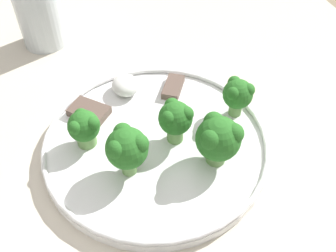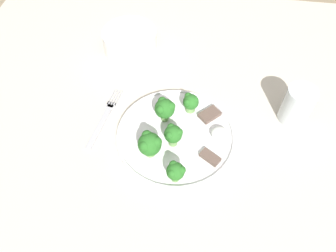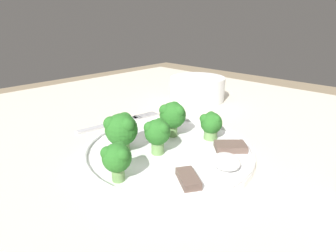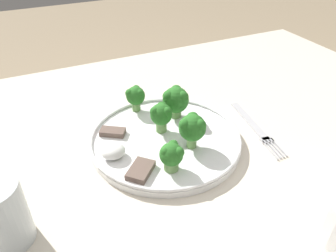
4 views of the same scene
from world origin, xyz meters
TOP-DOWN VIEW (x-y plane):
  - table at (0.00, 0.00)m, footprint 1.33×1.03m
  - dinner_plate at (-0.03, -0.10)m, footprint 0.28×0.28m
  - drinking_glass at (0.25, 0.00)m, footprint 0.07×0.07m
  - broccoli_floret_near_rim_left at (-0.03, -0.12)m, footprint 0.04×0.04m
  - broccoli_floret_center_left at (-0.08, -0.16)m, footprint 0.05×0.05m
  - broccoli_floret_back_left at (-0.06, -0.06)m, footprint 0.05×0.05m
  - broccoli_floret_front_left at (-0.01, -0.21)m, footprint 0.04×0.04m
  - broccoli_floret_center_back at (-0.00, -0.02)m, footprint 0.04×0.04m
  - meat_slice_front_slice at (0.06, -0.15)m, footprint 0.05×0.04m
  - meat_slice_middle_slice at (0.05, -0.03)m, footprint 0.06×0.06m
  - sauce_dollop at (0.08, -0.09)m, footprint 0.04×0.04m

SIDE VIEW (x-z plane):
  - table at x=0.00m, z-range 0.27..0.97m
  - dinner_plate at x=-0.03m, z-range 0.70..0.72m
  - meat_slice_front_slice at x=0.06m, z-range 0.71..0.72m
  - meat_slice_middle_slice at x=0.05m, z-range 0.71..0.72m
  - sauce_dollop at x=0.08m, z-range 0.71..0.74m
  - broccoli_floret_center_back at x=0.00m, z-range 0.72..0.77m
  - drinking_glass at x=0.25m, z-range 0.70..0.79m
  - broccoli_floret_front_left at x=-0.01m, z-range 0.72..0.77m
  - broccoli_floret_near_rim_left at x=-0.03m, z-range 0.72..0.78m
  - broccoli_floret_center_left at x=-0.08m, z-range 0.72..0.78m
  - broccoli_floret_back_left at x=-0.06m, z-range 0.72..0.79m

